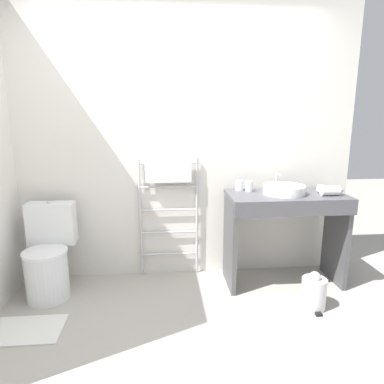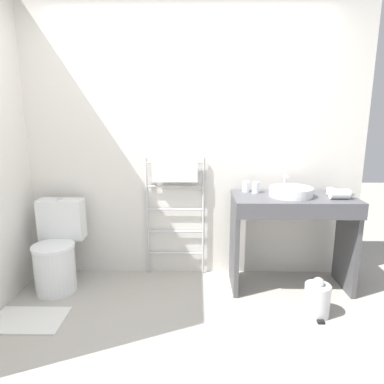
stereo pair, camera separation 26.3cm
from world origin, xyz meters
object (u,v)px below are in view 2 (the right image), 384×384
(cup_near_wall, at_px, (246,187))
(cup_near_edge, at_px, (256,187))
(trash_bin, at_px, (317,299))
(towel_radiator, at_px, (175,191))
(sink_basin, at_px, (291,191))
(toilet, at_px, (57,252))
(hair_dryer, at_px, (340,194))

(cup_near_wall, height_order, cup_near_edge, cup_near_edge)
(cup_near_edge, relative_size, trash_bin, 0.31)
(towel_radiator, bearing_deg, sink_basin, -13.51)
(toilet, bearing_deg, cup_near_wall, 7.04)
(cup_near_wall, bearing_deg, trash_bin, -52.09)
(cup_near_edge, height_order, trash_bin, cup_near_edge)
(cup_near_edge, height_order, hair_dryer, cup_near_edge)
(hair_dryer, bearing_deg, trash_bin, -124.77)
(toilet, distance_m, cup_near_wall, 1.82)
(cup_near_edge, distance_m, hair_dryer, 0.71)
(cup_near_wall, bearing_deg, toilet, -172.96)
(cup_near_edge, bearing_deg, toilet, -174.68)
(toilet, xyz_separation_m, cup_near_wall, (1.72, 0.21, 0.57))
(hair_dryer, xyz_separation_m, trash_bin, (-0.27, -0.38, -0.76))
(towel_radiator, xyz_separation_m, cup_near_edge, (0.74, -0.12, 0.07))
(toilet, bearing_deg, trash_bin, -10.86)
(towel_radiator, bearing_deg, toilet, -164.70)
(cup_near_edge, bearing_deg, sink_basin, -23.76)
(cup_near_wall, bearing_deg, sink_basin, -24.97)
(sink_basin, bearing_deg, hair_dryer, -11.70)
(towel_radiator, distance_m, cup_near_wall, 0.67)
(sink_basin, bearing_deg, cup_near_edge, 156.24)
(toilet, distance_m, sink_basin, 2.16)
(towel_radiator, distance_m, cup_near_edge, 0.75)
(towel_radiator, xyz_separation_m, cup_near_wall, (0.66, -0.08, 0.07))
(towel_radiator, height_order, trash_bin, towel_radiator)
(toilet, relative_size, cup_near_edge, 8.13)
(toilet, xyz_separation_m, towel_radiator, (1.05, 0.29, 0.50))
(cup_near_wall, distance_m, trash_bin, 1.11)
(sink_basin, distance_m, cup_near_wall, 0.40)
(hair_dryer, bearing_deg, sink_basin, 168.30)
(toilet, height_order, cup_near_edge, cup_near_edge)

